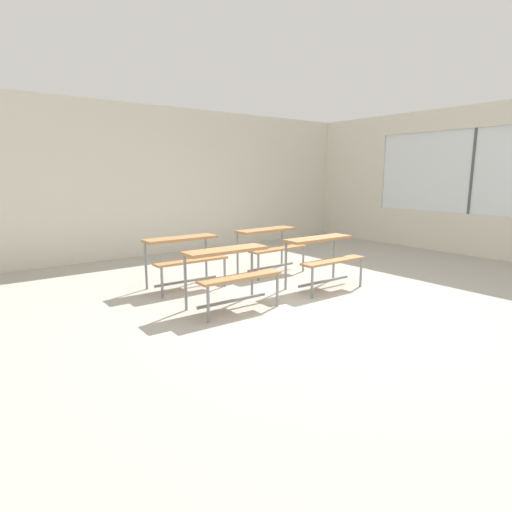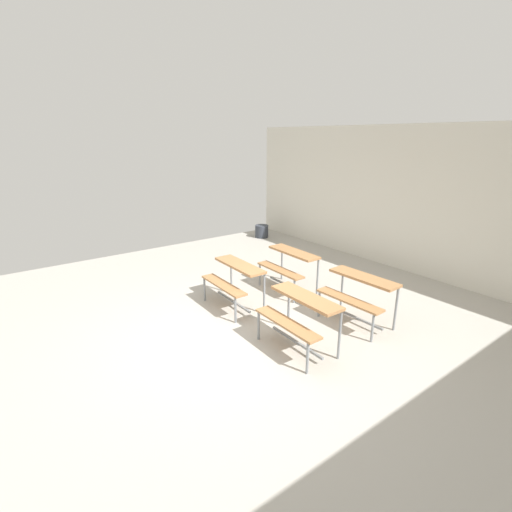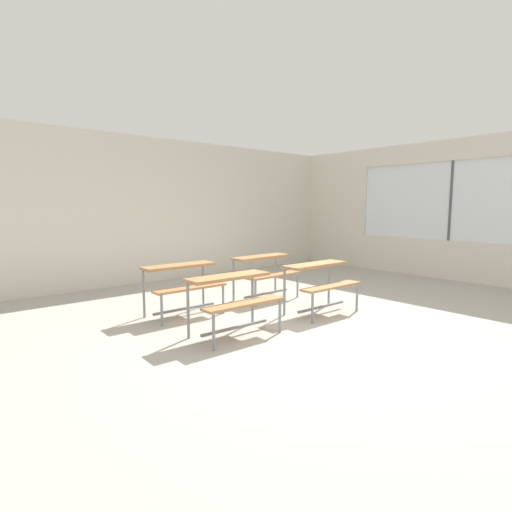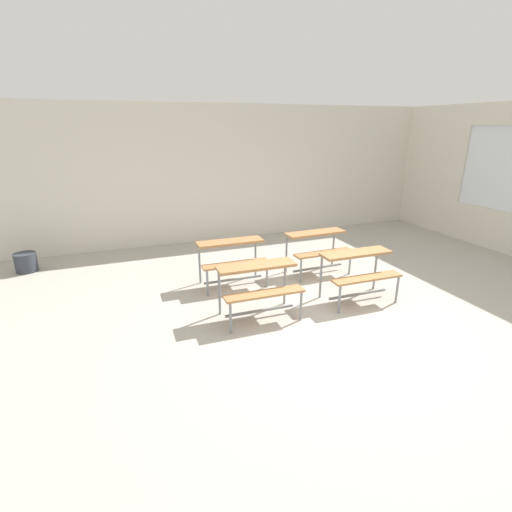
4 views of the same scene
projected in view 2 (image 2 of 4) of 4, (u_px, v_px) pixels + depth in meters
name	position (u px, v px, depth m)	size (l,w,h in m)	color
ground	(238.00, 338.00, 5.41)	(10.00, 9.00, 0.05)	#ADA89E
wall_back	(423.00, 202.00, 7.49)	(10.00, 0.12, 3.00)	silver
desk_bench_r0c0	(234.00, 275.00, 6.18)	(1.11, 0.61, 0.74)	#A87547
desk_bench_r0c1	(299.00, 310.00, 4.94)	(1.11, 0.61, 0.74)	#A87547
desk_bench_r1c0	(289.00, 261.00, 6.87)	(1.11, 0.61, 0.74)	#A87547
desk_bench_r1c1	(358.00, 289.00, 5.64)	(1.12, 0.62, 0.74)	#A87547
trash_bin	(262.00, 231.00, 10.66)	(0.37, 0.37, 0.35)	#333842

